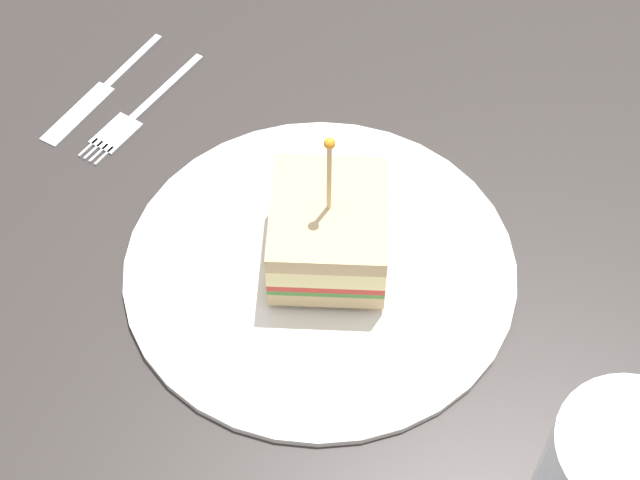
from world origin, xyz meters
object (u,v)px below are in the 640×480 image
object	(u,v)px
fork	(132,118)
knife	(98,93)
plate	(320,263)
sandwich_half_center	(323,226)

from	to	relation	value
fork	knife	distance (cm)	3.90
plate	fork	xyz separation A→B (cm)	(19.56, 0.42, -0.32)
plate	fork	bearing A→B (deg)	1.22
sandwich_half_center	knife	xyz separation A→B (cm)	(22.98, 1.42, -3.15)
plate	knife	size ratio (longest dim) A/B	1.91
fork	plate	bearing A→B (deg)	-178.78
plate	fork	size ratio (longest dim) A/B	1.95
sandwich_half_center	fork	bearing A→B (deg)	3.52
plate	sandwich_half_center	size ratio (longest dim) A/B	2.27
sandwich_half_center	knife	bearing A→B (deg)	3.54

